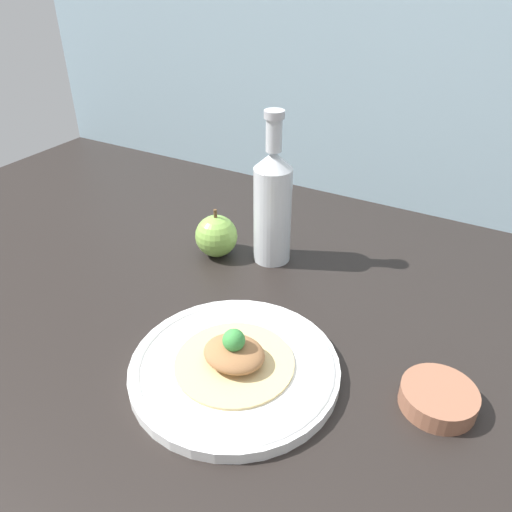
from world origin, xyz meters
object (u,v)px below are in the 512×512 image
plate (235,367)px  apple (216,236)px  plated_food (234,356)px  dipping_bowl (438,398)px  cider_bottle (273,204)px

plate → apple: bearing=127.6°
plate → plated_food: (0.00, 0.00, 2.02)cm
plated_food → apple: 30.06cm
plated_food → dipping_bowl: size_ratio=1.69×
plate → dipping_bowl: dipping_bowl is taller
plate → cider_bottle: bearing=108.2°
dipping_bowl → plate: bearing=-163.0°
plate → cider_bottle: (-9.05, 27.46, 9.75)cm
plated_food → apple: bearing=127.6°
plate → cider_bottle: size_ratio=1.03×
plate → dipping_bowl: bearing=17.0°
plate → apple: (-18.35, 23.80, 2.76)cm
plated_food → dipping_bowl: bearing=17.0°
plated_food → apple: (-18.35, 23.80, 0.73)cm
cider_bottle → plate: bearing=-71.8°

